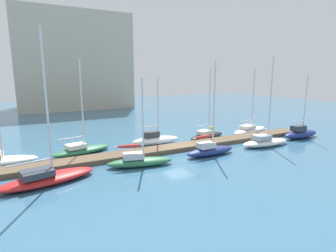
# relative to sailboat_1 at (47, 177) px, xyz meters

# --- Properties ---
(ground_plane) EXTENTS (120.00, 120.00, 0.00)m
(ground_plane) POSITION_rel_sailboat_1_xyz_m (11.92, 3.09, -0.49)
(ground_plane) COLOR #386684
(dock_pier) EXTENTS (32.34, 2.01, 0.42)m
(dock_pier) POSITION_rel_sailboat_1_xyz_m (11.92, 3.09, -0.28)
(dock_pier) COLOR brown
(dock_pier) RESTS_ON ground_plane
(dock_piling_far_end) EXTENTS (0.28, 0.28, 1.13)m
(dock_piling_far_end) POSITION_rel_sailboat_1_xyz_m (27.69, 2.24, 0.07)
(dock_piling_far_end) COLOR brown
(dock_piling_far_end) RESTS_ON ground_plane
(sailboat_1) EXTENTS (6.62, 3.34, 10.19)m
(sailboat_1) POSITION_rel_sailboat_1_xyz_m (0.00, 0.00, 0.00)
(sailboat_1) COLOR #B21E1E
(sailboat_1) RESTS_ON ground_plane
(sailboat_2) EXTENTS (5.80, 3.07, 8.56)m
(sailboat_2) POSITION_rel_sailboat_1_xyz_m (3.34, 6.06, -0.03)
(sailboat_2) COLOR #2D7047
(sailboat_2) RESTS_ON ground_plane
(sailboat_3) EXTENTS (5.48, 2.57, 6.98)m
(sailboat_3) POSITION_rel_sailboat_1_xyz_m (6.78, 0.33, 0.03)
(sailboat_3) COLOR #2D7047
(sailboat_3) RESTS_ON ground_plane
(sailboat_4) EXTENTS (5.27, 1.80, 6.90)m
(sailboat_4) POSITION_rel_sailboat_1_xyz_m (10.80, 5.80, 0.08)
(sailboat_4) COLOR white
(sailboat_4) RESTS_ON ground_plane
(sailboat_5) EXTENTS (5.04, 1.54, 8.38)m
(sailboat_5) POSITION_rel_sailboat_1_xyz_m (13.55, 0.09, 0.09)
(sailboat_5) COLOR navy
(sailboat_5) RESTS_ON ground_plane
(sailboat_6) EXTENTS (5.43, 2.81, 7.74)m
(sailboat_6) POSITION_rel_sailboat_1_xyz_m (17.04, 5.32, -0.03)
(sailboat_6) COLOR black
(sailboat_6) RESTS_ON ground_plane
(sailboat_7) EXTENTS (5.70, 2.09, 8.91)m
(sailboat_7) POSITION_rel_sailboat_1_xyz_m (20.46, 0.01, 0.02)
(sailboat_7) COLOR white
(sailboat_7) RESTS_ON ground_plane
(sailboat_8) EXTENTS (6.60, 3.36, 8.05)m
(sailboat_8) POSITION_rel_sailboat_1_xyz_m (23.83, 5.54, -0.06)
(sailboat_8) COLOR white
(sailboat_8) RESTS_ON ground_plane
(sailboat_9) EXTENTS (5.18, 1.49, 7.17)m
(sailboat_9) POSITION_rel_sailboat_1_xyz_m (26.79, 0.58, 0.11)
(sailboat_9) COLOR navy
(sailboat_9) RESTS_ON ground_plane
(mooring_buoy_yellow) EXTENTS (0.59, 0.59, 0.59)m
(mooring_buoy_yellow) POSITION_rel_sailboat_1_xyz_m (20.55, 8.90, -0.20)
(mooring_buoy_yellow) COLOR yellow
(mooring_buoy_yellow) RESTS_ON ground_plane
(harbor_building_distant) EXTENTS (22.54, 13.73, 19.56)m
(harbor_building_distant) POSITION_rel_sailboat_1_xyz_m (8.97, 43.22, 9.29)
(harbor_building_distant) COLOR #BCB299
(harbor_building_distant) RESTS_ON ground_plane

